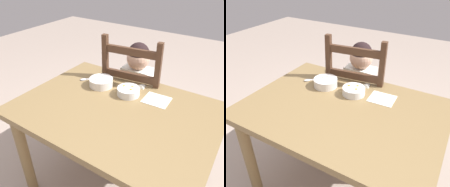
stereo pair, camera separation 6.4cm
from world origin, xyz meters
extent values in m
plane|color=#A89688|center=(0.00, 0.00, 0.00)|extent=(8.00, 8.00, 0.00)
cube|color=olive|center=(0.00, 0.00, 0.70)|extent=(1.14, 0.83, 0.04)
cylinder|color=olive|center=(-0.50, -0.34, 0.34)|extent=(0.07, 0.07, 0.68)
cylinder|color=olive|center=(-0.50, 0.34, 0.34)|extent=(0.07, 0.07, 0.68)
cylinder|color=olive|center=(0.50, 0.34, 0.34)|extent=(0.07, 0.07, 0.68)
cube|color=#4A2F1F|center=(-0.12, 0.51, 0.43)|extent=(0.47, 0.47, 0.02)
cube|color=#4A2F1F|center=(0.05, 0.72, 0.21)|extent=(0.04, 0.04, 0.42)
cube|color=#4A2F1F|center=(-0.33, 0.68, 0.21)|extent=(0.04, 0.04, 0.42)
cube|color=#4A2F1F|center=(0.10, 0.35, 0.21)|extent=(0.04, 0.04, 0.42)
cube|color=#4A2F1F|center=(-0.28, 0.30, 0.21)|extent=(0.04, 0.04, 0.42)
cube|color=#4A2F1F|center=(0.10, 0.35, 0.73)|extent=(0.04, 0.04, 0.59)
cube|color=#4A2F1F|center=(-0.28, 0.30, 0.73)|extent=(0.04, 0.04, 0.59)
cube|color=#4A2F1F|center=(-0.09, 0.32, 0.94)|extent=(0.36, 0.07, 0.05)
cube|color=#4A2F1F|center=(-0.09, 0.32, 0.76)|extent=(0.36, 0.07, 0.05)
cube|color=white|center=(-0.12, 0.48, 0.60)|extent=(0.22, 0.14, 0.32)
sphere|color=#D8A98E|center=(-0.12, 0.48, 0.83)|extent=(0.17, 0.17, 0.17)
sphere|color=black|center=(-0.12, 0.48, 0.87)|extent=(0.16, 0.16, 0.16)
cylinder|color=#3F4C72|center=(-0.17, 0.36, 0.22)|extent=(0.07, 0.07, 0.44)
cylinder|color=#3F4C72|center=(-0.06, 0.36, 0.22)|extent=(0.07, 0.07, 0.44)
cylinder|color=white|center=(-0.25, 0.38, 0.68)|extent=(0.06, 0.24, 0.13)
cylinder|color=white|center=(0.01, 0.38, 0.68)|extent=(0.06, 0.24, 0.13)
cylinder|color=white|center=(-0.22, 0.16, 0.75)|extent=(0.16, 0.16, 0.05)
cylinder|color=white|center=(-0.22, 0.16, 0.73)|extent=(0.07, 0.07, 0.01)
cylinder|color=green|center=(-0.22, 0.16, 0.76)|extent=(0.13, 0.13, 0.03)
sphere|color=green|center=(-0.23, 0.20, 0.77)|extent=(0.01, 0.01, 0.01)
sphere|color=green|center=(-0.25, 0.17, 0.77)|extent=(0.01, 0.01, 0.01)
sphere|color=#459638|center=(-0.24, 0.13, 0.77)|extent=(0.01, 0.01, 0.01)
sphere|color=green|center=(-0.25, 0.17, 0.77)|extent=(0.01, 0.01, 0.01)
cylinder|color=white|center=(-0.01, 0.16, 0.75)|extent=(0.14, 0.14, 0.05)
cylinder|color=white|center=(-0.01, 0.16, 0.73)|extent=(0.06, 0.06, 0.01)
cylinder|color=orange|center=(-0.01, 0.16, 0.75)|extent=(0.12, 0.12, 0.03)
cube|color=orange|center=(-0.05, 0.17, 0.77)|extent=(0.02, 0.02, 0.01)
cube|color=orange|center=(0.01, 0.15, 0.77)|extent=(0.02, 0.02, 0.01)
cube|color=orange|center=(0.00, 0.19, 0.77)|extent=(0.02, 0.02, 0.01)
cube|color=silver|center=(-0.33, 0.21, 0.73)|extent=(0.07, 0.08, 0.00)
ellipsoid|color=silver|center=(-0.37, 0.16, 0.73)|extent=(0.05, 0.05, 0.01)
cube|color=white|center=(0.17, 0.20, 0.73)|extent=(0.16, 0.14, 0.00)
camera|label=1|loc=(0.59, -0.92, 1.48)|focal=36.74mm
camera|label=2|loc=(0.53, -0.96, 1.48)|focal=36.74mm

